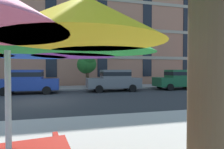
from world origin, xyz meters
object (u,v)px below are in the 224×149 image
sedan_green (179,79)px  patio_umbrella (7,32)px  sedan_blue (28,81)px  street_tree_middle (87,64)px  sedan_gray (114,80)px

sedan_green → patio_umbrella: patio_umbrella is taller
sedan_blue → sedan_green: (12.78, 0.00, 0.00)m
sedan_blue → street_tree_middle: size_ratio=1.30×
sedan_gray → street_tree_middle: street_tree_middle is taller
sedan_blue → patio_umbrella: (2.12, -12.70, 1.21)m
sedan_blue → patio_umbrella: size_ratio=1.35×
sedan_gray → sedan_green: bearing=0.0°
sedan_gray → patio_umbrella: size_ratio=1.35×
sedan_green → sedan_gray: bearing=180.0°
sedan_blue → sedan_green: size_ratio=1.00×
sedan_gray → sedan_green: (6.12, 0.00, 0.00)m
sedan_blue → patio_umbrella: 12.93m
sedan_green → street_tree_middle: bearing=159.1°
street_tree_middle → patio_umbrella: size_ratio=1.04×
sedan_green → street_tree_middle: 8.67m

